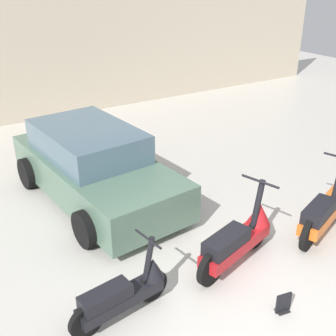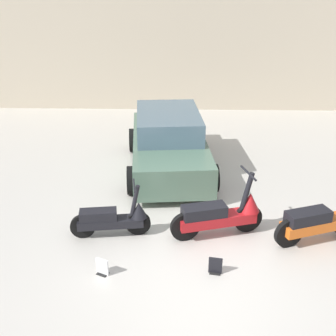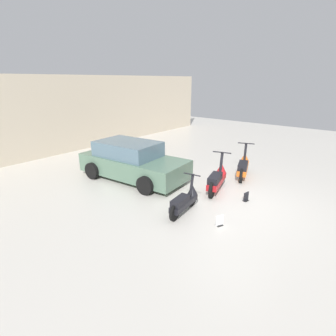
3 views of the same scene
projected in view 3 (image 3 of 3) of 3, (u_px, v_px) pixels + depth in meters
ground_plane at (233, 200)px, 7.46m from camera, size 28.00×28.00×0.00m
wall_back at (67, 115)px, 11.96m from camera, size 19.60×0.12×3.48m
scooter_front_left at (185, 200)px, 6.73m from camera, size 1.34×0.50×0.94m
scooter_front_right at (217, 178)px, 8.05m from camera, size 1.57×0.74×1.12m
scooter_front_center at (243, 166)px, 9.20m from camera, size 1.54×0.81×1.12m
car_rear_left at (132, 161)px, 8.97m from camera, size 2.09×3.90×1.28m
placard_near_left_scooter at (220, 221)px, 6.15m from camera, size 0.20×0.18×0.26m
placard_near_right_scooter at (246, 197)px, 7.40m from camera, size 0.20×0.15×0.26m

